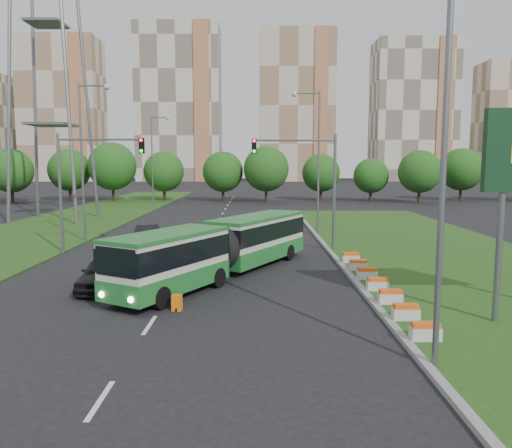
{
  "coord_description": "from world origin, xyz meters",
  "views": [
    {
      "loc": [
        0.98,
        -24.16,
        6.05
      ],
      "look_at": [
        1.02,
        4.1,
        2.6
      ],
      "focal_mm": 35.0,
      "sensor_mm": 36.0,
      "label": 1
    }
  ],
  "objects_px": {
    "transmission_pylon": "(46,3)",
    "car_left_near": "(105,273)",
    "shopping_trolley": "(177,303)",
    "articulated_bus": "(216,247)",
    "pedestrian": "(115,286)",
    "traffic_mast_left": "(84,174)",
    "traffic_mast_median": "(311,174)",
    "car_left_far": "(146,234)"
  },
  "relations": [
    {
      "from": "car_left_far",
      "to": "pedestrian",
      "type": "relative_size",
      "value": 2.57
    },
    {
      "from": "traffic_mast_left",
      "to": "car_left_near",
      "type": "distance_m",
      "value": 11.34
    },
    {
      "from": "articulated_bus",
      "to": "car_left_near",
      "type": "relative_size",
      "value": 3.31
    },
    {
      "from": "traffic_mast_left",
      "to": "transmission_pylon",
      "type": "height_order",
      "value": "transmission_pylon"
    },
    {
      "from": "car_left_far",
      "to": "shopping_trolley",
      "type": "distance_m",
      "value": 18.61
    },
    {
      "from": "traffic_mast_left",
      "to": "pedestrian",
      "type": "height_order",
      "value": "traffic_mast_left"
    },
    {
      "from": "pedestrian",
      "to": "shopping_trolley",
      "type": "height_order",
      "value": "pedestrian"
    },
    {
      "from": "traffic_mast_left",
      "to": "pedestrian",
      "type": "distance_m",
      "value": 14.0
    },
    {
      "from": "articulated_bus",
      "to": "pedestrian",
      "type": "bearing_deg",
      "value": -97.09
    },
    {
      "from": "traffic_mast_median",
      "to": "transmission_pylon",
      "type": "distance_m",
      "value": 34.86
    },
    {
      "from": "traffic_mast_left",
      "to": "transmission_pylon",
      "type": "relative_size",
      "value": 0.18
    },
    {
      "from": "traffic_mast_median",
      "to": "articulated_bus",
      "type": "relative_size",
      "value": 0.51
    },
    {
      "from": "car_left_near",
      "to": "pedestrian",
      "type": "height_order",
      "value": "car_left_near"
    },
    {
      "from": "traffic_mast_median",
      "to": "shopping_trolley",
      "type": "bearing_deg",
      "value": -116.42
    },
    {
      "from": "transmission_pylon",
      "to": "articulated_bus",
      "type": "bearing_deg",
      "value": -53.78
    },
    {
      "from": "articulated_bus",
      "to": "pedestrian",
      "type": "height_order",
      "value": "articulated_bus"
    },
    {
      "from": "car_left_far",
      "to": "shopping_trolley",
      "type": "xyz_separation_m",
      "value": [
        5.16,
        -17.88,
        -0.34
      ]
    },
    {
      "from": "traffic_mast_median",
      "to": "transmission_pylon",
      "type": "height_order",
      "value": "transmission_pylon"
    },
    {
      "from": "transmission_pylon",
      "to": "car_left_near",
      "type": "bearing_deg",
      "value": -64.32
    },
    {
      "from": "car_left_near",
      "to": "shopping_trolley",
      "type": "bearing_deg",
      "value": -42.54
    },
    {
      "from": "transmission_pylon",
      "to": "articulated_bus",
      "type": "height_order",
      "value": "transmission_pylon"
    },
    {
      "from": "traffic_mast_median",
      "to": "car_left_near",
      "type": "xyz_separation_m",
      "value": [
        -11.05,
        -10.55,
        -4.55
      ]
    },
    {
      "from": "car_left_near",
      "to": "car_left_far",
      "type": "height_order",
      "value": "car_left_near"
    },
    {
      "from": "car_left_near",
      "to": "car_left_far",
      "type": "distance_m",
      "value": 14.32
    },
    {
      "from": "traffic_mast_median",
      "to": "car_left_near",
      "type": "distance_m",
      "value": 15.94
    },
    {
      "from": "traffic_mast_median",
      "to": "traffic_mast_left",
      "type": "xyz_separation_m",
      "value": [
        -15.16,
        -1.0,
        0.0
      ]
    },
    {
      "from": "traffic_mast_median",
      "to": "car_left_far",
      "type": "distance_m",
      "value": 13.58
    },
    {
      "from": "car_left_near",
      "to": "car_left_far",
      "type": "bearing_deg",
      "value": 93.94
    },
    {
      "from": "shopping_trolley",
      "to": "traffic_mast_median",
      "type": "bearing_deg",
      "value": 72.26
    },
    {
      "from": "articulated_bus",
      "to": "car_left_far",
      "type": "xyz_separation_m",
      "value": [
        -6.31,
        11.53,
        -0.9
      ]
    },
    {
      "from": "traffic_mast_median",
      "to": "pedestrian",
      "type": "xyz_separation_m",
      "value": [
        -9.85,
        -13.12,
        -4.56
      ]
    },
    {
      "from": "traffic_mast_median",
      "to": "shopping_trolley",
      "type": "height_order",
      "value": "traffic_mast_median"
    },
    {
      "from": "traffic_mast_median",
      "to": "shopping_trolley",
      "type": "relative_size",
      "value": 11.99
    },
    {
      "from": "traffic_mast_median",
      "to": "car_left_far",
      "type": "xyz_separation_m",
      "value": [
        -12.2,
        3.73,
        -4.68
      ]
    },
    {
      "from": "traffic_mast_median",
      "to": "articulated_bus",
      "type": "xyz_separation_m",
      "value": [
        -5.88,
        -7.8,
        -3.78
      ]
    },
    {
      "from": "traffic_mast_median",
      "to": "traffic_mast_left",
      "type": "height_order",
      "value": "same"
    },
    {
      "from": "car_left_near",
      "to": "pedestrian",
      "type": "bearing_deg",
      "value": -65.7
    },
    {
      "from": "car_left_near",
      "to": "shopping_trolley",
      "type": "distance_m",
      "value": 5.42
    },
    {
      "from": "traffic_mast_left",
      "to": "pedestrian",
      "type": "bearing_deg",
      "value": -66.36
    },
    {
      "from": "shopping_trolley",
      "to": "car_left_near",
      "type": "bearing_deg",
      "value": 146.79
    },
    {
      "from": "traffic_mast_median",
      "to": "car_left_far",
      "type": "bearing_deg",
      "value": 163.01
    },
    {
      "from": "car_left_near",
      "to": "traffic_mast_median",
      "type": "bearing_deg",
      "value": 43.01
    }
  ]
}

